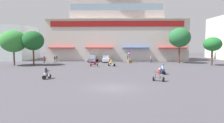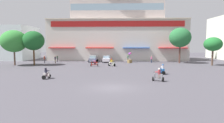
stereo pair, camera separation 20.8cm
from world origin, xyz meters
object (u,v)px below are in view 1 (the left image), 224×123
object	(u,v)px
plaza_tree_1	(212,44)
scooter_rider_1	(111,63)
pedestrian_0	(44,59)
pedestrian_3	(57,58)
plaza_tree_2	(33,41)
scooter_rider_4	(159,76)
pedestrian_2	(127,58)
balloon_vendor_cart	(129,59)
parked_car_1	(106,59)
scooter_rider_2	(163,70)
parked_car_0	(93,59)
plaza_tree_3	(180,38)
scooter_rider_3	(47,74)
scooter_rider_0	(94,63)
plaza_tree_0	(13,41)
pedestrian_4	(151,59)
pedestrian_1	(55,59)

from	to	relation	value
plaza_tree_1	scooter_rider_1	distance (m)	20.68
pedestrian_0	pedestrian_3	size ratio (longest dim) A/B	1.06
plaza_tree_2	scooter_rider_4	distance (m)	27.94
pedestrian_2	balloon_vendor_cart	xyz separation A→B (m)	(0.29, -3.59, -0.07)
parked_car_1	pedestrian_3	distance (m)	11.91
parked_car_1	scooter_rider_2	bearing A→B (deg)	-63.15
plaza_tree_1	pedestrian_0	world-z (taller)	plaza_tree_1
scooter_rider_2	pedestrian_3	bearing A→B (deg)	139.09
parked_car_0	scooter_rider_4	bearing A→B (deg)	-65.54
pedestrian_0	balloon_vendor_cart	world-z (taller)	balloon_vendor_cart
plaza_tree_2	scooter_rider_1	xyz separation A→B (m)	(15.92, -1.15, -4.37)
plaza_tree_3	scooter_rider_4	distance (m)	24.29
scooter_rider_1	scooter_rider_3	size ratio (longest dim) A/B	1.04
balloon_vendor_cart	pedestrian_2	bearing A→B (deg)	94.62
scooter_rider_0	balloon_vendor_cart	distance (m)	9.97
scooter_rider_1	scooter_rider_2	world-z (taller)	scooter_rider_1
plaza_tree_3	plaza_tree_0	bearing A→B (deg)	-170.36
parked_car_0	pedestrian_3	bearing A→B (deg)	-179.30
parked_car_1	pedestrian_2	distance (m)	5.30
parked_car_0	pedestrian_3	world-z (taller)	pedestrian_3
plaza_tree_3	parked_car_0	distance (m)	20.54
plaza_tree_3	pedestrian_3	distance (m)	28.95
scooter_rider_0	pedestrian_4	xyz separation A→B (m)	(12.21, 7.82, 0.29)
scooter_rider_1	balloon_vendor_cart	distance (m)	7.51
plaza_tree_3	pedestrian_1	distance (m)	28.50
plaza_tree_1	scooter_rider_2	size ratio (longest dim) A/B	3.78
scooter_rider_0	pedestrian_3	size ratio (longest dim) A/B	0.95
scooter_rider_4	balloon_vendor_cart	world-z (taller)	balloon_vendor_cart
plaza_tree_3	balloon_vendor_cart	world-z (taller)	plaza_tree_3
scooter_rider_4	pedestrian_2	world-z (taller)	pedestrian_2
plaza_tree_0	balloon_vendor_cart	world-z (taller)	plaza_tree_0
plaza_tree_1	scooter_rider_4	size ratio (longest dim) A/B	3.58
scooter_rider_2	pedestrian_4	size ratio (longest dim) A/B	0.95
scooter_rider_2	scooter_rider_3	xyz separation A→B (m)	(-15.51, -4.36, -0.02)
pedestrian_3	pedestrian_1	bearing A→B (deg)	-81.67
parked_car_0	pedestrian_4	size ratio (longest dim) A/B	2.70
pedestrian_3	pedestrian_4	bearing A→B (deg)	-2.94
scooter_rider_4	pedestrian_2	distance (m)	25.59
plaza_tree_2	scooter_rider_4	world-z (taller)	plaza_tree_2
scooter_rider_1	scooter_rider_2	distance (m)	12.62
pedestrian_4	scooter_rider_2	bearing A→B (deg)	-93.61
pedestrian_2	scooter_rider_2	bearing A→B (deg)	-77.97
plaza_tree_0	scooter_rider_4	xyz separation A→B (m)	(25.87, -16.11, -4.23)
scooter_rider_1	pedestrian_4	xyz separation A→B (m)	(8.89, 7.34, 0.30)
plaza_tree_3	pedestrian_0	xyz separation A→B (m)	(-30.37, -1.36, -4.76)
scooter_rider_0	pedestrian_2	distance (m)	12.56
plaza_tree_2	scooter_rider_3	world-z (taller)	plaza_tree_2
parked_car_1	scooter_rider_4	world-z (taller)	scooter_rider_4
scooter_rider_2	pedestrian_2	world-z (taller)	pedestrian_2
plaza_tree_2	scooter_rider_3	xyz separation A→B (m)	(8.21, -15.43, -4.40)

